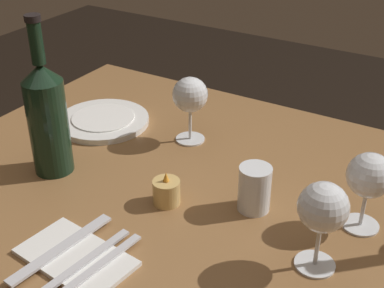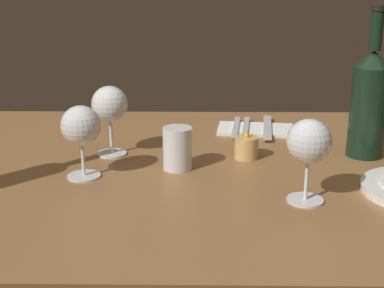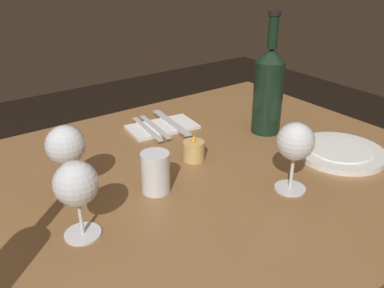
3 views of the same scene
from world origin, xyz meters
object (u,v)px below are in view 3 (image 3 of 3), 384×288
(wine_glass_centre, at_px, (76,186))
(table_knife, at_px, (171,122))
(wine_glass_right, at_px, (295,143))
(wine_bottle_second, at_px, (268,89))
(folded_napkin, at_px, (162,127))
(dinner_plate, at_px, (340,152))
(fork_inner, at_px, (155,127))
(water_tumbler, at_px, (156,174))
(votive_candle, at_px, (194,151))
(wine_glass_left, at_px, (66,147))
(fork_outer, at_px, (147,129))

(wine_glass_centre, relative_size, table_knife, 0.69)
(wine_glass_right, xyz_separation_m, wine_bottle_second, (0.18, 0.25, 0.01))
(folded_napkin, bearing_deg, wine_glass_centre, -138.92)
(dinner_plate, distance_m, table_knife, 0.46)
(wine_glass_right, height_order, fork_inner, wine_glass_right)
(wine_glass_right, distance_m, fork_inner, 0.45)
(water_tumbler, bearing_deg, wine_glass_right, -34.65)
(folded_napkin, height_order, table_knife, table_knife)
(fork_inner, bearing_deg, water_tumbler, -120.68)
(wine_glass_centre, relative_size, wine_bottle_second, 0.45)
(wine_glass_right, relative_size, folded_napkin, 0.75)
(votive_candle, bearing_deg, wine_bottle_second, 4.69)
(dinner_plate, bearing_deg, table_knife, 120.78)
(wine_glass_centre, distance_m, votive_candle, 0.36)
(votive_candle, bearing_deg, fork_inner, 85.67)
(wine_glass_left, relative_size, dinner_plate, 0.71)
(dinner_plate, bearing_deg, wine_bottle_second, 102.01)
(wine_bottle_second, xyz_separation_m, fork_inner, (-0.25, 0.19, -0.11))
(wine_glass_centre, distance_m, water_tumbler, 0.20)
(votive_candle, xyz_separation_m, fork_inner, (0.02, 0.21, -0.01))
(folded_napkin, distance_m, fork_inner, 0.03)
(wine_glass_right, bearing_deg, wine_glass_centre, 165.04)
(wine_bottle_second, height_order, dinner_plate, wine_bottle_second)
(water_tumbler, bearing_deg, fork_inner, 59.32)
(wine_glass_right, height_order, votive_candle, wine_glass_right)
(folded_napkin, xyz_separation_m, fork_inner, (-0.02, 0.00, 0.01))
(water_tumbler, distance_m, votive_candle, 0.16)
(wine_glass_centre, height_order, folded_napkin, wine_glass_centre)
(wine_glass_right, height_order, wine_bottle_second, wine_bottle_second)
(fork_inner, bearing_deg, votive_candle, -94.33)
(wine_bottle_second, relative_size, water_tumbler, 3.68)
(wine_bottle_second, bearing_deg, wine_glass_left, -179.90)
(folded_napkin, bearing_deg, dinner_plate, -56.14)
(wine_glass_left, distance_m, wine_glass_centre, 0.14)
(fork_inner, distance_m, fork_outer, 0.02)
(folded_napkin, height_order, fork_outer, fork_outer)
(water_tumbler, relative_size, fork_outer, 0.49)
(table_knife, bearing_deg, fork_inner, 180.00)
(votive_candle, distance_m, folded_napkin, 0.21)
(wine_bottle_second, height_order, table_knife, wine_bottle_second)
(votive_candle, bearing_deg, wine_glass_centre, -160.51)
(dinner_plate, height_order, table_knife, dinner_plate)
(fork_inner, bearing_deg, wine_bottle_second, -36.92)
(wine_bottle_second, xyz_separation_m, water_tumbler, (-0.41, -0.09, -0.08))
(wine_bottle_second, distance_m, table_knife, 0.29)
(wine_glass_centre, bearing_deg, wine_glass_right, -14.96)
(wine_bottle_second, xyz_separation_m, dinner_plate, (0.05, -0.21, -0.12))
(wine_bottle_second, xyz_separation_m, folded_napkin, (-0.22, 0.19, -0.12))
(dinner_plate, xyz_separation_m, fork_outer, (-0.32, 0.40, 0.00))
(water_tumbler, bearing_deg, dinner_plate, -15.22)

